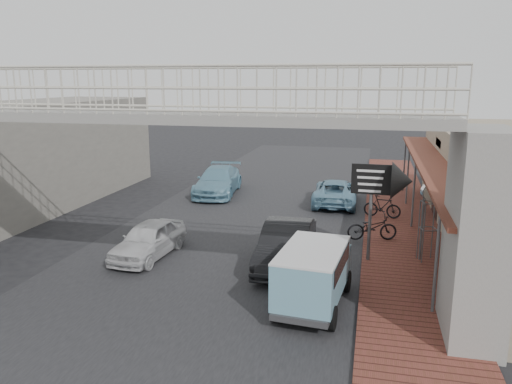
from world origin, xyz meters
The scene contains 14 objects.
ground centered at (0.00, 0.00, 0.00)m, with size 120.00×120.00×0.00m, color black.
road_strip centered at (0.00, 0.00, 0.01)m, with size 10.00×60.00×0.01m, color black.
sidewalk centered at (6.50, 3.00, 0.05)m, with size 3.00×40.00×0.10m, color brown.
footbridge centered at (0.00, -4.00, 3.18)m, with size 16.40×2.40×6.34m.
building_far_left centered at (-11.00, 6.00, 2.50)m, with size 5.00×14.00×5.00m, color gray.
white_hatchback centered at (-2.26, -0.58, 0.62)m, with size 1.46×3.62×1.23m, color silver.
dark_sedan centered at (2.56, -0.36, 0.72)m, with size 1.53×4.39×1.45m, color black.
angkot_curb centered at (3.49, 8.54, 0.62)m, with size 2.05×4.45×1.24m, color #6595B0.
angkot_far centered at (-2.84, 9.32, 0.72)m, with size 2.02×4.97×1.44m, color #6699B1.
angkot_van centered at (3.79, -3.22, 1.09)m, with size 1.90×3.63×1.72m.
motorcycle_near centered at (5.30, 2.79, 0.59)m, with size 0.65×1.87×0.98m, color black.
motorcycle_far centered at (5.72, 6.16, 0.59)m, with size 0.46×1.62×0.98m, color black.
street_clock centered at (7.11, 0.93, 2.32)m, with size 0.69×0.62×2.68m.
arrow_sign centered at (6.03, 0.51, 2.83)m, with size 1.97×1.25×3.38m.
Camera 1 is at (5.15, -15.80, 6.03)m, focal length 35.00 mm.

